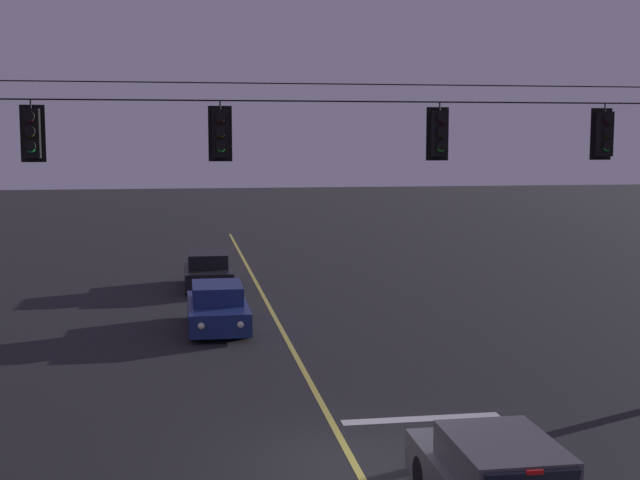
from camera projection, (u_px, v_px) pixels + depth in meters
name	position (u px, v px, depth m)	size (l,w,h in m)	color
ground_plane	(356.00, 467.00, 15.59)	(180.00, 180.00, 0.00)	black
lane_centre_stripe	(292.00, 348.00, 24.45)	(0.14, 60.00, 0.01)	#D1C64C
stop_bar_paint	(421.00, 419.00, 18.28)	(3.40, 0.36, 0.01)	silver
signal_span_assembly	(328.00, 220.00, 18.09)	(19.33, 0.32, 8.00)	#38281C
traffic_light_leftmost	(31.00, 133.00, 16.94)	(0.48, 0.41, 1.22)	black
traffic_light_left_inner	(221.00, 133.00, 17.52)	(0.48, 0.41, 1.22)	black
traffic_light_centre	(440.00, 134.00, 18.24)	(0.48, 0.41, 1.22)	black
traffic_light_right_inner	(604.00, 134.00, 18.83)	(0.48, 0.41, 1.22)	black
car_oncoming_lead	(217.00, 308.00, 26.92)	(1.80, 4.42, 1.39)	navy
car_oncoming_trailing	(208.00, 271.00, 34.33)	(1.80, 4.42, 1.39)	black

